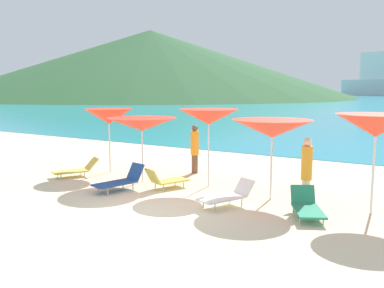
# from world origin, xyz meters

# --- Properties ---
(ground_plane) EXTENTS (50.00, 100.00, 0.30)m
(ground_plane) POSITION_xyz_m (0.00, 10.00, -0.15)
(ground_plane) COLOR beige
(headland_hill) EXTENTS (132.06, 132.06, 22.16)m
(headland_hill) POSITION_xyz_m (-80.70, 103.89, 11.08)
(headland_hill) COLOR #2D5B33
(headland_hill) RESTS_ON ground_plane
(umbrella_0) EXTENTS (1.90, 1.90, 2.30)m
(umbrella_0) POSITION_xyz_m (-4.30, 3.24, 2.02)
(umbrella_0) COLOR silver
(umbrella_0) RESTS_ON ground_plane
(umbrella_1) EXTENTS (2.44, 2.44, 2.09)m
(umbrella_1) POSITION_xyz_m (-2.30, 2.64, 1.87)
(umbrella_1) COLOR silver
(umbrella_1) RESTS_ON ground_plane
(umbrella_2) EXTENTS (1.93, 1.93, 2.40)m
(umbrella_2) POSITION_xyz_m (-0.13, 3.19, 2.16)
(umbrella_2) COLOR silver
(umbrella_2) RESTS_ON ground_plane
(umbrella_3) EXTENTS (2.38, 2.38, 2.19)m
(umbrella_3) POSITION_xyz_m (2.08, 2.78, 1.95)
(umbrella_3) COLOR silver
(umbrella_3) RESTS_ON ground_plane
(umbrella_4) EXTENTS (1.88, 1.88, 2.42)m
(umbrella_4) POSITION_xyz_m (4.64, 2.81, 2.15)
(umbrella_4) COLOR silver
(umbrella_4) RESTS_ON ground_plane
(lounge_chair_0) EXTENTS (0.91, 1.64, 0.74)m
(lounge_chair_0) POSITION_xyz_m (-2.09, 1.35, 0.31)
(lounge_chair_0) COLOR #1E478C
(lounge_chair_0) RESTS_ON ground_plane
(lounge_chair_1) EXTENTS (1.20, 1.53, 0.63)m
(lounge_chair_1) POSITION_xyz_m (3.38, 1.78, 0.25)
(lounge_chair_1) COLOR #268C66
(lounge_chair_1) RESTS_ON ground_plane
(lounge_chair_2) EXTENTS (1.11, 1.62, 0.65)m
(lounge_chair_2) POSITION_xyz_m (1.41, 1.51, 0.30)
(lounge_chair_2) COLOR white
(lounge_chair_2) RESTS_ON ground_plane
(lounge_chair_3) EXTENTS (1.17, 1.61, 0.61)m
(lounge_chair_3) POSITION_xyz_m (-4.71, 2.02, 0.25)
(lounge_chair_3) COLOR #D8BF4C
(lounge_chair_3) RESTS_ON ground_plane
(lounge_chair_4) EXTENTS (0.97, 1.41, 0.67)m
(lounge_chair_4) POSITION_xyz_m (-1.07, 2.21, 0.28)
(lounge_chair_4) COLOR #D8BF4C
(lounge_chair_4) RESTS_ON ground_plane
(beachgoer_0) EXTENTS (0.30, 0.30, 1.73)m
(beachgoer_0) POSITION_xyz_m (-1.57, 4.69, 0.93)
(beachgoer_0) COLOR brown
(beachgoer_0) RESTS_ON ground_plane
(beachgoer_1) EXTENTS (0.28, 0.28, 1.77)m
(beachgoer_1) POSITION_xyz_m (3.06, 2.72, 0.96)
(beachgoer_1) COLOR beige
(beachgoer_1) RESTS_ON ground_plane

